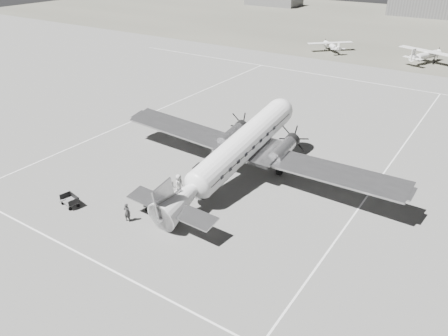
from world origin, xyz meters
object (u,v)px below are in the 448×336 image
light_plane_left (331,46)px  ground_crew (127,212)px  light_plane_right (427,56)px  baggage_cart_near (155,203)px  baggage_cart_far (70,201)px  dc3_airliner (236,153)px  ramp_agent (173,189)px  passenger (179,184)px

light_plane_left → ground_crew: bearing=-126.2°
ground_crew → light_plane_right: bearing=-109.0°
baggage_cart_near → baggage_cart_far: size_ratio=1.17×
dc3_airliner → baggage_cart_far: bearing=-127.0°
dc3_airliner → light_plane_right: size_ratio=2.56×
light_plane_right → ramp_agent: (-8.46, -62.43, -0.41)m
baggage_cart_near → passenger: size_ratio=1.03×
light_plane_right → passenger: bearing=-76.9°
dc3_airliner → ground_crew: bearing=-107.2°
dc3_airliner → ground_crew: 11.20m
light_plane_left → light_plane_right: light_plane_right is taller
dc3_airliner → baggage_cart_near: 8.65m
dc3_airliner → ground_crew: dc3_airliner is taller
dc3_airliner → baggage_cart_near: dc3_airliner is taller
baggage_cart_far → baggage_cart_near: bearing=42.1°
ground_crew → passenger: (0.70, 5.63, 0.13)m
baggage_cart_near → passenger: (0.12, 2.99, 0.39)m
baggage_cart_near → ground_crew: bearing=-138.9°
light_plane_left → baggage_cart_near: light_plane_left is taller
light_plane_left → ramp_agent: 62.63m
dc3_airliner → passenger: size_ratio=16.00×
light_plane_right → ramp_agent: size_ratio=7.21×
light_plane_left → ramp_agent: (9.63, -61.88, -0.16)m
baggage_cart_far → light_plane_left: bearing=104.4°
baggage_cart_far → passenger: size_ratio=0.89×
light_plane_right → passenger: (-8.43, -61.61, -0.28)m
dc3_airliner → ramp_agent: bearing=-116.1°
light_plane_left → baggage_cart_far: (3.28, -67.75, -0.50)m
dc3_airliner → light_plane_left: dc3_airliner is taller
light_plane_left → ramp_agent: light_plane_left is taller
dc3_airliner → light_plane_left: 57.75m
dc3_airliner → ramp_agent: size_ratio=18.47×
light_plane_left → ground_crew: 67.30m
ground_crew → passenger: passenger is taller
light_plane_right → baggage_cart_far: (-14.81, -68.30, -0.75)m
light_plane_right → baggage_cart_far: bearing=-81.3°
baggage_cart_near → ramp_agent: ramp_agent is taller
baggage_cart_far → ground_crew: size_ratio=1.02×
light_plane_right → baggage_cart_near: 65.17m
dc3_airliner → light_plane_right: bearing=86.8°
light_plane_right → ramp_agent: light_plane_right is taller
ramp_agent → baggage_cart_near: bearing=-174.6°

